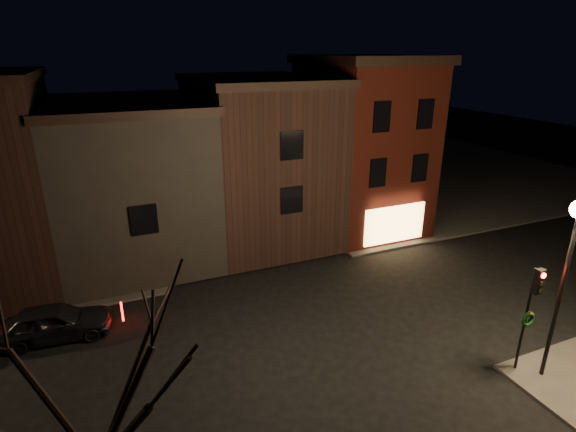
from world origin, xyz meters
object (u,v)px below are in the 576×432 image
object	(u,v)px
street_lamp_near	(573,243)
bare_tree_left	(81,376)
traffic_signal	(531,304)
parked_car_a	(54,322)

from	to	relation	value
street_lamp_near	bare_tree_left	world-z (taller)	bare_tree_left
traffic_signal	parked_car_a	distance (m)	17.80
traffic_signal	parked_car_a	xyz separation A→B (m)	(-15.36, 8.75, -2.08)
bare_tree_left	parked_car_a	world-z (taller)	bare_tree_left
street_lamp_near	bare_tree_left	size ratio (longest dim) A/B	0.86
street_lamp_near	bare_tree_left	xyz separation A→B (m)	(-14.20, -1.00, 0.25)
street_lamp_near	parked_car_a	size ratio (longest dim) A/B	1.51
street_lamp_near	parked_car_a	xyz separation A→B (m)	(-15.96, 9.25, -4.45)
traffic_signal	parked_car_a	world-z (taller)	traffic_signal
bare_tree_left	street_lamp_near	bearing A→B (deg)	4.03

